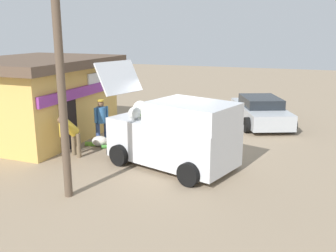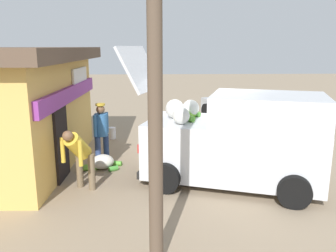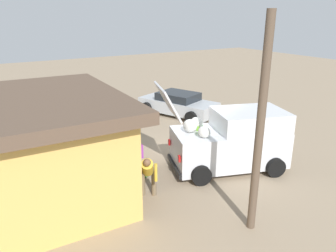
{
  "view_description": "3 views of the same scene",
  "coord_description": "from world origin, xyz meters",
  "px_view_note": "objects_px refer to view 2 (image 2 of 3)",
  "views": [
    {
      "loc": [
        -12.29,
        -3.91,
        4.09
      ],
      "look_at": [
        -0.26,
        0.36,
        0.82
      ],
      "focal_mm": 40.51,
      "sensor_mm": 36.0,
      "label": 1
    },
    {
      "loc": [
        -9.26,
        1.43,
        3.07
      ],
      "look_at": [
        0.89,
        1.02,
        0.72
      ],
      "focal_mm": 36.89,
      "sensor_mm": 36.0,
      "label": 2
    },
    {
      "loc": [
        -9.83,
        6.91,
        5.23
      ],
      "look_at": [
        1.14,
        0.36,
        0.8
      ],
      "focal_mm": 35.06,
      "sensor_mm": 36.0,
      "label": 3
    }
  ],
  "objects_px": {
    "customer_bending": "(79,153)",
    "paint_bucket": "(112,133)",
    "delivery_van": "(238,139)",
    "parked_sedan": "(245,109)",
    "vendor_standing": "(101,131)",
    "unloaded_banana_pile": "(102,163)"
  },
  "relations": [
    {
      "from": "customer_bending",
      "to": "unloaded_banana_pile",
      "type": "distance_m",
      "value": 1.57
    },
    {
      "from": "delivery_van",
      "to": "customer_bending",
      "type": "distance_m",
      "value": 3.5
    },
    {
      "from": "customer_bending",
      "to": "unloaded_banana_pile",
      "type": "height_order",
      "value": "customer_bending"
    },
    {
      "from": "delivery_van",
      "to": "vendor_standing",
      "type": "distance_m",
      "value": 3.5
    },
    {
      "from": "vendor_standing",
      "to": "paint_bucket",
      "type": "bearing_deg",
      "value": 1.6
    },
    {
      "from": "parked_sedan",
      "to": "paint_bucket",
      "type": "distance_m",
      "value": 5.68
    },
    {
      "from": "customer_bending",
      "to": "paint_bucket",
      "type": "relative_size",
      "value": 3.6
    },
    {
      "from": "delivery_van",
      "to": "parked_sedan",
      "type": "height_order",
      "value": "delivery_van"
    },
    {
      "from": "paint_bucket",
      "to": "parked_sedan",
      "type": "bearing_deg",
      "value": -65.47
    },
    {
      "from": "parked_sedan",
      "to": "paint_bucket",
      "type": "height_order",
      "value": "parked_sedan"
    },
    {
      "from": "parked_sedan",
      "to": "paint_bucket",
      "type": "bearing_deg",
      "value": 114.53
    },
    {
      "from": "customer_bending",
      "to": "paint_bucket",
      "type": "xyz_separation_m",
      "value": [
        4.34,
        -0.16,
        -0.66
      ]
    },
    {
      "from": "unloaded_banana_pile",
      "to": "parked_sedan",
      "type": "bearing_deg",
      "value": -43.58
    },
    {
      "from": "unloaded_banana_pile",
      "to": "paint_bucket",
      "type": "xyz_separation_m",
      "value": [
        2.95,
        0.11,
        0.03
      ]
    },
    {
      "from": "delivery_van",
      "to": "customer_bending",
      "type": "height_order",
      "value": "delivery_van"
    },
    {
      "from": "parked_sedan",
      "to": "paint_bucket",
      "type": "xyz_separation_m",
      "value": [
        -2.35,
        5.16,
        -0.39
      ]
    },
    {
      "from": "delivery_van",
      "to": "parked_sedan",
      "type": "relative_size",
      "value": 1.03
    },
    {
      "from": "parked_sedan",
      "to": "vendor_standing",
      "type": "relative_size",
      "value": 2.76
    },
    {
      "from": "delivery_van",
      "to": "unloaded_banana_pile",
      "type": "distance_m",
      "value": 3.5
    },
    {
      "from": "delivery_van",
      "to": "paint_bucket",
      "type": "bearing_deg",
      "value": 39.62
    },
    {
      "from": "vendor_standing",
      "to": "paint_bucket",
      "type": "height_order",
      "value": "vendor_standing"
    },
    {
      "from": "vendor_standing",
      "to": "customer_bending",
      "type": "height_order",
      "value": "vendor_standing"
    }
  ]
}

